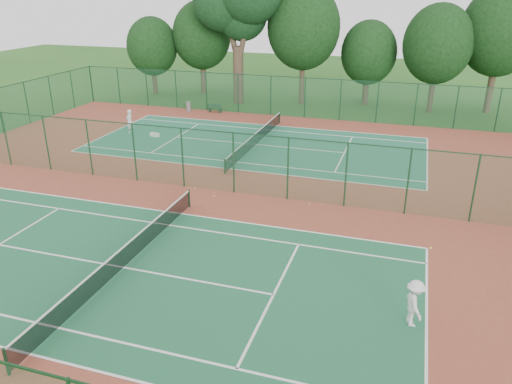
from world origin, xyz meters
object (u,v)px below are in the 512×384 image
player_near (414,303)px  player_far (130,121)px  bench (215,108)px  kit_bag (155,135)px  trash_bin (189,106)px

player_near → player_far: size_ratio=0.94×
player_far → bench: 9.11m
bench → kit_bag: bearing=-99.7°
player_near → trash_bin: (-20.53, 26.35, -0.44)m
trash_bin → player_far: bearing=-99.2°
player_near → bench: size_ratio=1.29×
player_far → player_near: bearing=54.6°
trash_bin → kit_bag: size_ratio=1.12×
player_near → kit_bag: 26.46m
player_far → kit_bag: player_far is taller
player_near → player_far: 28.49m
player_near → trash_bin: size_ratio=1.99×
player_near → trash_bin: bearing=17.4°
trash_bin → kit_bag: trash_bin is taller
player_near → trash_bin: 33.41m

